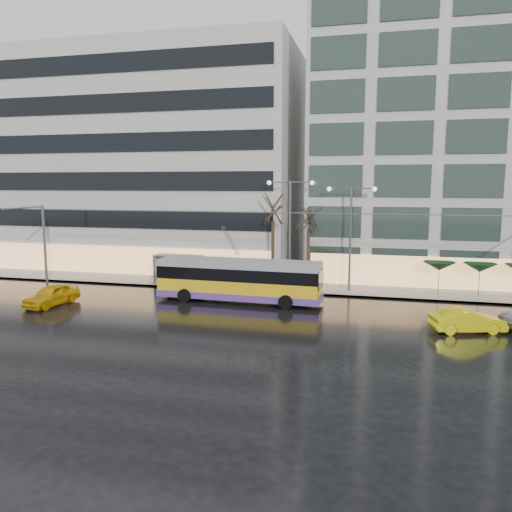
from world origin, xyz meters
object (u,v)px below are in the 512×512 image
(bus_shelter, at_px, (175,262))
(taxi_a, at_px, (52,295))
(street_lamp_near, at_px, (290,219))
(trolleybus, at_px, (239,281))

(bus_shelter, xyz_separation_m, taxi_a, (-5.74, -9.61, -1.19))
(street_lamp_near, height_order, taxi_a, street_lamp_near)
(taxi_a, bearing_deg, bus_shelter, 67.28)
(street_lamp_near, bearing_deg, taxi_a, -148.90)
(trolleybus, bearing_deg, street_lamp_near, 60.75)
(taxi_a, bearing_deg, trolleybus, 26.69)
(street_lamp_near, distance_m, taxi_a, 19.54)
(trolleybus, xyz_separation_m, taxi_a, (-13.15, -4.42, -0.80))
(bus_shelter, relative_size, street_lamp_near, 0.47)
(bus_shelter, height_order, street_lamp_near, street_lamp_near)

